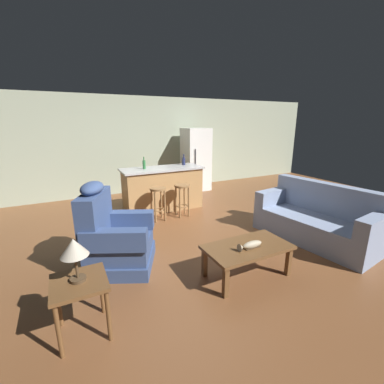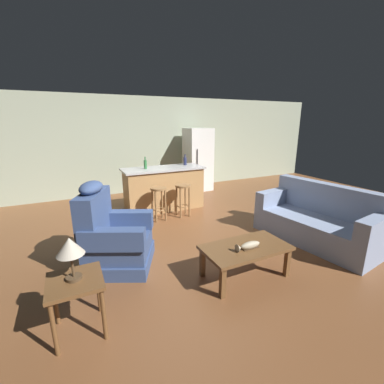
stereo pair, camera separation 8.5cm
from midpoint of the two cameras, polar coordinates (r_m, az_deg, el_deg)
ground_plane at (r=4.82m, az=-1.09°, el=-8.35°), size 12.00×12.00×0.00m
back_wall at (r=7.37m, az=-12.04°, el=10.12°), size 12.00×0.05×2.60m
coffee_table at (r=3.41m, az=11.50°, el=-12.46°), size 1.10×0.60×0.42m
fish_figurine at (r=3.31m, az=12.07°, el=-11.49°), size 0.34×0.10×0.10m
couch at (r=4.79m, az=25.53°, el=-5.69°), size 1.08×1.99×0.94m
recliner_near_lamp at (r=3.69m, az=-17.62°, el=-9.70°), size 1.12×1.12×1.20m
end_table at (r=2.71m, az=-24.51°, el=-19.28°), size 0.48×0.48×0.56m
table_lamp at (r=2.52m, az=-25.62°, el=-11.45°), size 0.24×0.24×0.41m
kitchen_island at (r=5.84m, az=-6.94°, el=0.81°), size 1.80×0.70×0.95m
bar_stool_left at (r=5.16m, az=-8.01°, el=-1.27°), size 0.32×0.32×0.68m
bar_stool_right at (r=5.35m, az=-2.66°, el=-0.54°), size 0.32×0.32×0.68m
refrigerator at (r=7.43m, az=0.51°, el=7.23°), size 0.70×0.69×1.76m
bottle_tall_green at (r=6.05m, az=-2.27°, el=6.91°), size 0.08×0.08×0.25m
bottle_short_amber at (r=5.64m, az=-11.02°, el=6.04°), size 0.06×0.06×0.26m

